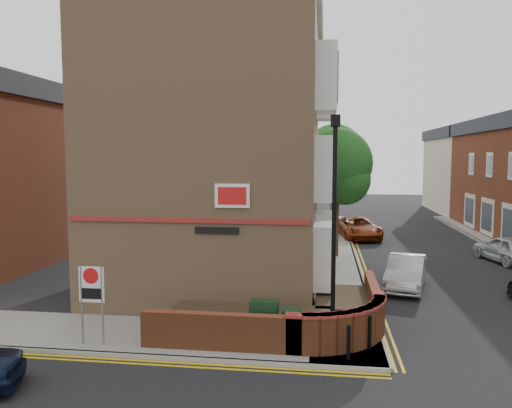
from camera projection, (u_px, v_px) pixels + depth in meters
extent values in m
plane|color=black|center=(270.00, 366.00, 12.74)|extent=(120.00, 120.00, 0.00)
cube|color=gray|center=(157.00, 336.00, 14.69)|extent=(13.00, 3.00, 0.12)
cube|color=gray|center=(335.00, 250.00, 28.25)|extent=(2.00, 32.00, 0.12)
cube|color=gray|center=(138.00, 356.00, 13.21)|extent=(13.00, 0.15, 0.12)
cube|color=gray|center=(353.00, 250.00, 28.12)|extent=(0.15, 32.00, 0.12)
cube|color=gold|center=(135.00, 362.00, 12.97)|extent=(13.00, 0.28, 0.01)
cube|color=gold|center=(358.00, 251.00, 28.09)|extent=(0.28, 32.00, 0.01)
cube|color=#A57E57|center=(218.00, 150.00, 20.50)|extent=(8.00, 10.00, 11.00)
cube|color=maroon|center=(186.00, 220.00, 15.76)|extent=(7.80, 0.06, 0.15)
cube|color=white|center=(232.00, 196.00, 15.47)|extent=(1.10, 0.05, 0.75)
cube|color=black|center=(217.00, 230.00, 15.65)|extent=(1.40, 0.04, 0.22)
cylinder|color=black|center=(334.00, 239.00, 13.42)|extent=(0.12, 0.12, 6.00)
cylinder|color=black|center=(332.00, 333.00, 13.66)|extent=(0.20, 0.20, 0.80)
cube|color=black|center=(335.00, 121.00, 13.12)|extent=(0.25, 0.50, 0.30)
cube|color=black|center=(264.00, 321.00, 14.00)|extent=(0.80, 0.45, 1.20)
cube|color=black|center=(292.00, 328.00, 13.60)|extent=(0.55, 0.40, 1.10)
cylinder|color=black|center=(349.00, 342.00, 12.81)|extent=(0.11, 0.11, 0.90)
cylinder|color=black|center=(370.00, 333.00, 13.52)|extent=(0.11, 0.11, 0.90)
cylinder|color=slate|center=(82.00, 305.00, 13.83)|extent=(0.06, 0.06, 2.20)
cylinder|color=slate|center=(102.00, 306.00, 13.75)|extent=(0.06, 0.06, 2.20)
cube|color=white|center=(91.00, 284.00, 13.74)|extent=(0.72, 0.04, 1.00)
cylinder|color=red|center=(91.00, 276.00, 13.68)|extent=(0.44, 0.02, 0.44)
cube|color=beige|center=(462.00, 176.00, 47.94)|extent=(5.00, 12.00, 7.00)
cube|color=#2A2C32|center=(464.00, 134.00, 47.56)|extent=(5.40, 12.40, 1.00)
cylinder|color=#382B1E|center=(337.00, 213.00, 26.06)|extent=(0.24, 0.24, 4.55)
sphere|color=#1C4F1A|center=(337.00, 163.00, 25.81)|extent=(3.64, 3.64, 3.64)
sphere|color=#1C4F1A|center=(345.00, 180.00, 25.54)|extent=(2.60, 2.60, 2.60)
sphere|color=#1C4F1A|center=(331.00, 172.00, 26.29)|extent=(2.86, 2.86, 2.86)
cylinder|color=#382B1E|center=(334.00, 196.00, 33.92)|extent=(0.24, 0.24, 5.04)
sphere|color=#1C4F1A|center=(334.00, 154.00, 33.65)|extent=(4.03, 4.03, 4.03)
sphere|color=#1C4F1A|center=(340.00, 168.00, 33.39)|extent=(2.88, 2.88, 2.88)
sphere|color=#1C4F1A|center=(330.00, 161.00, 34.13)|extent=(3.17, 3.17, 3.17)
cylinder|color=#382B1E|center=(332.00, 190.00, 41.83)|extent=(0.24, 0.24, 4.76)
sphere|color=#1C4F1A|center=(332.00, 158.00, 41.57)|extent=(3.81, 3.81, 3.81)
sphere|color=#1C4F1A|center=(337.00, 169.00, 41.30)|extent=(2.72, 2.72, 2.72)
sphere|color=#1C4F1A|center=(329.00, 164.00, 42.05)|extent=(2.99, 2.99, 2.99)
cylinder|color=black|center=(338.00, 206.00, 36.92)|extent=(0.10, 0.10, 3.20)
imported|color=black|center=(339.00, 177.00, 36.72)|extent=(0.20, 0.16, 1.00)
imported|color=#A9AEB1|center=(406.00, 272.00, 20.21)|extent=(2.29, 4.21, 1.32)
imported|color=maroon|center=(358.00, 228.00, 32.63)|extent=(3.11, 5.31, 1.39)
imported|color=#B7BCBF|center=(507.00, 249.00, 25.07)|extent=(2.64, 4.38, 1.39)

